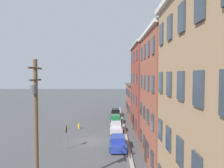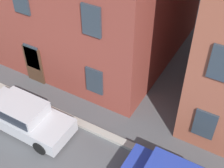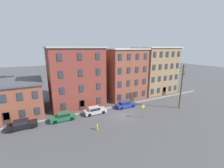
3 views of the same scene
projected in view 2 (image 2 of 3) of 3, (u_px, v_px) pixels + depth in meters
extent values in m
cube|color=#9E998E|center=(127.00, 144.00, 13.79)|extent=(56.00, 0.36, 0.16)
cube|color=#2D3842|center=(32.00, 57.00, 16.06)|extent=(0.90, 0.10, 1.40)
cube|color=#2D3842|center=(94.00, 81.00, 14.65)|extent=(0.90, 0.10, 1.40)
cube|color=#2D3842|center=(91.00, 21.00, 12.51)|extent=(0.90, 0.10, 1.40)
cube|color=#472D1E|center=(34.00, 65.00, 16.40)|extent=(1.10, 0.10, 2.20)
cube|color=#2D3842|center=(205.00, 125.00, 12.70)|extent=(0.90, 0.10, 1.40)
cube|color=#2D3842|center=(223.00, 64.00, 10.62)|extent=(0.90, 0.10, 1.40)
cube|color=#B7B7BC|center=(27.00, 119.00, 14.30)|extent=(4.40, 1.80, 0.70)
cube|color=#B7B7BC|center=(21.00, 108.00, 13.96)|extent=(2.20, 1.51, 0.55)
cube|color=#1E232D|center=(21.00, 108.00, 13.96)|extent=(2.02, 1.58, 0.48)
cylinder|color=black|center=(64.00, 122.00, 14.45)|extent=(0.66, 0.22, 0.66)
cylinder|color=black|center=(40.00, 148.00, 13.35)|extent=(0.66, 0.22, 0.66)
cylinder|color=black|center=(17.00, 100.00, 15.53)|extent=(0.66, 0.22, 0.66)
cylinder|color=black|center=(151.00, 159.00, 12.90)|extent=(0.66, 0.22, 0.66)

